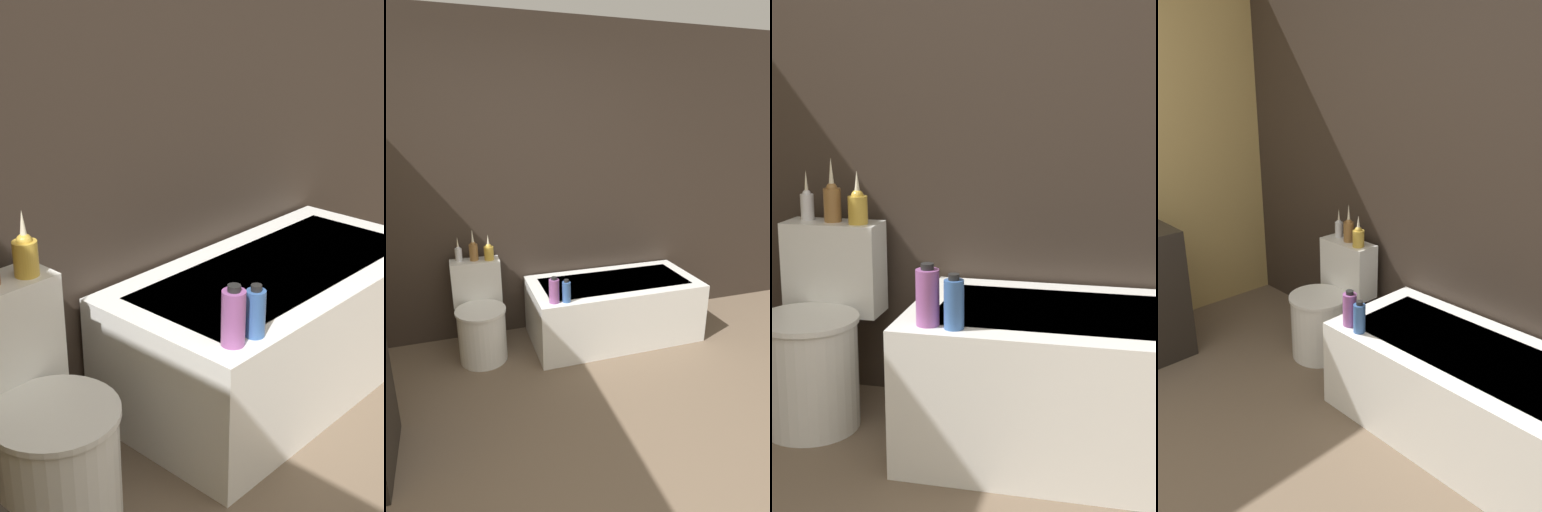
# 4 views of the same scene
# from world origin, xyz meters

# --- Properties ---
(wall_back_tiled) EXTENTS (6.40, 0.06, 2.60)m
(wall_back_tiled) POSITION_xyz_m (0.00, 2.30, 1.30)
(wall_back_tiled) COLOR #332821
(wall_back_tiled) RESTS_ON ground_plane
(bathtub) EXTENTS (1.44, 0.71, 0.52)m
(bathtub) POSITION_xyz_m (0.79, 1.89, 0.26)
(bathtub) COLOR white
(bathtub) RESTS_ON ground
(toilet) EXTENTS (0.39, 0.55, 0.75)m
(toilet) POSITION_xyz_m (-0.35, 1.93, 0.32)
(toilet) COLOR white
(toilet) RESTS_ON ground
(vase_gold) EXTENTS (0.05, 0.05, 0.20)m
(vase_gold) POSITION_xyz_m (-0.46, 2.15, 0.82)
(vase_gold) COLOR silver
(vase_gold) RESTS_ON toilet
(vase_silver) EXTENTS (0.07, 0.07, 0.25)m
(vase_silver) POSITION_xyz_m (-0.35, 2.13, 0.84)
(vase_silver) COLOR olive
(vase_silver) RESTS_ON toilet
(vase_bronze) EXTENTS (0.08, 0.08, 0.21)m
(vase_bronze) POSITION_xyz_m (-0.23, 2.11, 0.82)
(vase_bronze) COLOR gold
(vase_bronze) RESTS_ON toilet
(shampoo_bottle_tall) EXTENTS (0.08, 0.08, 0.21)m
(shampoo_bottle_tall) POSITION_xyz_m (0.19, 1.63, 0.61)
(shampoo_bottle_tall) COLOR #8C4C8C
(shampoo_bottle_tall) RESTS_ON bathtub
(shampoo_bottle_short) EXTENTS (0.06, 0.06, 0.18)m
(shampoo_bottle_short) POSITION_xyz_m (0.28, 1.62, 0.60)
(shampoo_bottle_short) COLOR #335999
(shampoo_bottle_short) RESTS_ON bathtub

